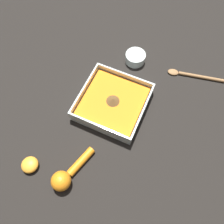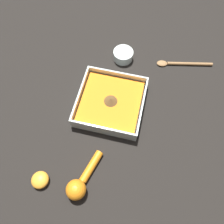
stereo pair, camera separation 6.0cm
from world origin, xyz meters
name	(u,v)px [view 1 (the left image)]	position (x,y,z in m)	size (l,w,h in m)	color
ground_plane	(126,103)	(0.00, 0.00, 0.00)	(4.00, 4.00, 0.00)	black
square_dish	(113,103)	(-0.03, 0.04, 0.02)	(0.22, 0.22, 0.05)	silver
spice_bowl	(135,58)	(0.19, 0.04, 0.02)	(0.08, 0.08, 0.04)	silver
lemon_squeezer	(66,176)	(-0.31, 0.06, 0.03)	(0.16, 0.08, 0.06)	orange
lemon_half	(30,165)	(-0.32, 0.18, 0.01)	(0.05, 0.05, 0.03)	orange
wooden_spoon	(193,75)	(0.21, -0.18, 0.01)	(0.06, 0.21, 0.01)	olive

